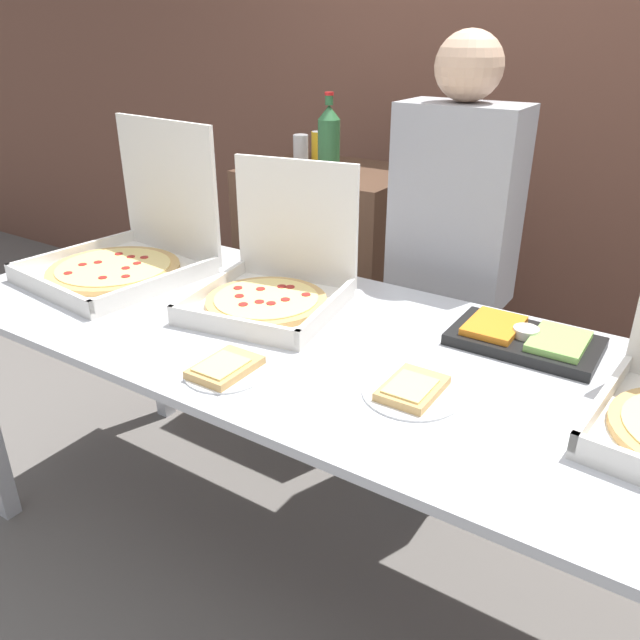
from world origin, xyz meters
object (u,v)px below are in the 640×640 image
(paper_plate_front_right, at_px, (225,369))
(veggie_tray, at_px, (525,339))
(soda_can_silver, at_px, (301,149))
(soda_bottle, at_px, (329,139))
(soda_can_colored, at_px, (319,146))
(pizza_box_near_left, at_px, (128,248))
(paper_plate_front_center, at_px, (412,390))
(pizza_box_far_left, at_px, (274,281))
(person_guest_cap, at_px, (449,277))

(paper_plate_front_right, height_order, veggie_tray, veggie_tray)
(veggie_tray, relative_size, soda_can_silver, 3.07)
(soda_bottle, height_order, soda_can_silver, soda_bottle)
(veggie_tray, distance_m, soda_can_colored, 1.51)
(pizza_box_near_left, distance_m, paper_plate_front_center, 1.18)
(soda_can_silver, bearing_deg, soda_can_colored, 82.72)
(veggie_tray, height_order, soda_can_silver, soda_can_silver)
(veggie_tray, bearing_deg, soda_can_silver, 149.10)
(pizza_box_far_left, distance_m, soda_can_silver, 1.03)
(paper_plate_front_right, bearing_deg, pizza_box_far_left, 110.81)
(soda_can_colored, bearing_deg, pizza_box_near_left, -95.18)
(veggie_tray, distance_m, soda_bottle, 1.26)
(veggie_tray, bearing_deg, soda_bottle, 148.04)
(person_guest_cap, bearing_deg, veggie_tray, 132.54)
(paper_plate_front_right, xyz_separation_m, veggie_tray, (0.57, 0.55, 0.01))
(veggie_tray, distance_m, person_guest_cap, 0.57)
(pizza_box_near_left, distance_m, veggie_tray, 1.33)
(veggie_tray, xyz_separation_m, soda_can_silver, (-1.23, 0.74, 0.27))
(paper_plate_front_right, distance_m, person_guest_cap, 0.98)
(paper_plate_front_center, height_order, soda_bottle, soda_bottle)
(paper_plate_front_center, distance_m, soda_bottle, 1.40)
(pizza_box_far_left, distance_m, soda_can_colored, 1.13)
(soda_bottle, distance_m, person_guest_cap, 0.78)
(person_guest_cap, bearing_deg, paper_plate_front_right, 78.84)
(pizza_box_far_left, bearing_deg, person_guest_cap, 48.37)
(soda_can_colored, height_order, person_guest_cap, person_guest_cap)
(veggie_tray, height_order, person_guest_cap, person_guest_cap)
(veggie_tray, bearing_deg, pizza_box_far_left, -169.34)
(pizza_box_near_left, height_order, paper_plate_front_center, pizza_box_near_left)
(pizza_box_far_left, xyz_separation_m, soda_can_colored, (-0.49, 0.99, 0.22))
(soda_can_colored, bearing_deg, paper_plate_front_right, -65.33)
(soda_bottle, xyz_separation_m, soda_can_silver, (-0.21, 0.10, -0.07))
(paper_plate_front_center, distance_m, soda_can_silver, 1.59)
(paper_plate_front_right, height_order, soda_can_silver, soda_can_silver)
(paper_plate_front_right, relative_size, person_guest_cap, 0.12)
(person_guest_cap, bearing_deg, soda_can_colored, -27.82)
(soda_bottle, bearing_deg, person_guest_cap, -19.11)
(pizza_box_near_left, distance_m, soda_can_colored, 1.07)
(pizza_box_far_left, relative_size, paper_plate_front_center, 2.11)
(soda_can_colored, bearing_deg, paper_plate_front_center, -49.18)
(soda_bottle, relative_size, soda_can_silver, 2.53)
(pizza_box_near_left, xyz_separation_m, soda_can_silver, (0.08, 0.93, 0.21))
(paper_plate_front_center, relative_size, soda_can_colored, 1.88)
(paper_plate_front_center, bearing_deg, soda_bottle, 130.70)
(pizza_box_far_left, bearing_deg, paper_plate_front_center, -32.64)
(paper_plate_front_right, relative_size, veggie_tray, 0.54)
(soda_can_colored, distance_m, person_guest_cap, 0.99)
(soda_bottle, xyz_separation_m, soda_can_colored, (-0.19, 0.22, -0.07))
(pizza_box_far_left, distance_m, veggie_tray, 0.74)
(pizza_box_far_left, bearing_deg, soda_bottle, 101.22)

